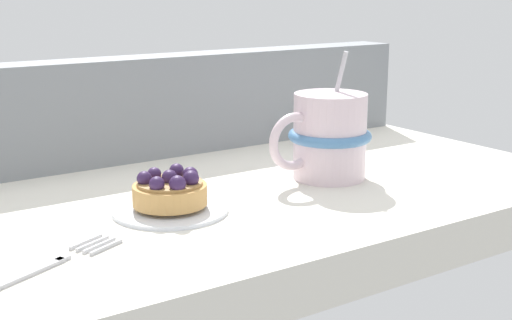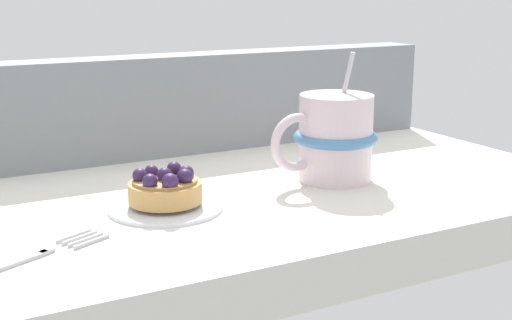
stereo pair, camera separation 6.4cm
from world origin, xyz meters
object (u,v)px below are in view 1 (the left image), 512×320
Objects in this scene: dessert_plate at (170,208)px; coffee_mug at (328,136)px; raspberry_tart at (170,190)px; dessert_fork at (25,273)px.

coffee_mug is at bearing 2.97° from dessert_plate.
coffee_mug is at bearing 3.11° from raspberry_tart.
raspberry_tart reaches higher than dessert_plate.
dessert_fork is at bearing -154.25° from raspberry_tart.
dessert_fork is (-34.36, -8.39, -4.25)cm from coffee_mug.
raspberry_tart reaches higher than dessert_fork.
dessert_plate is 16.93cm from dessert_fork.
dessert_plate is at bearing -177.03° from coffee_mug.
coffee_mug reaches higher than dessert_fork.
dessert_fork is at bearing -166.28° from coffee_mug.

